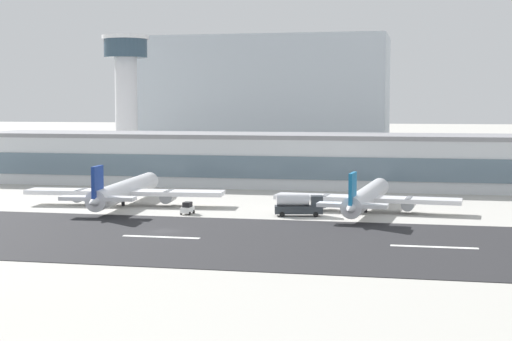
{
  "coord_description": "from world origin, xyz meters",
  "views": [
    {
      "loc": [
        40.11,
        -118.26,
        19.92
      ],
      "look_at": [
        7.22,
        35.49,
        6.83
      ],
      "focal_mm": 56.3,
      "sensor_mm": 36.0,
      "label": 1
    }
  ],
  "objects_px": {
    "control_tower": "(126,84)",
    "service_fuel_truck_0": "(299,205)",
    "distant_hotel_block": "(256,97)",
    "airliner_blue_tail_gate_1": "(366,198)",
    "airliner_navy_tail_gate_0": "(123,191)",
    "service_baggage_tug_1": "(187,208)",
    "terminal_building": "(283,159)"
  },
  "relations": [
    {
      "from": "control_tower",
      "to": "airliner_blue_tail_gate_1",
      "type": "height_order",
      "value": "control_tower"
    },
    {
      "from": "service_baggage_tug_1",
      "to": "airliner_navy_tail_gate_0",
      "type": "bearing_deg",
      "value": -115.71
    },
    {
      "from": "control_tower",
      "to": "distant_hotel_block",
      "type": "bearing_deg",
      "value": 65.14
    },
    {
      "from": "control_tower",
      "to": "distant_hotel_block",
      "type": "xyz_separation_m",
      "value": [
        28.69,
        61.92,
        -3.73
      ]
    },
    {
      "from": "distant_hotel_block",
      "to": "airliner_blue_tail_gate_1",
      "type": "height_order",
      "value": "distant_hotel_block"
    },
    {
      "from": "airliner_navy_tail_gate_0",
      "to": "airliner_blue_tail_gate_1",
      "type": "bearing_deg",
      "value": -94.75
    },
    {
      "from": "airliner_navy_tail_gate_0",
      "to": "service_baggage_tug_1",
      "type": "xyz_separation_m",
      "value": [
        15.73,
        -8.72,
        -1.84
      ]
    },
    {
      "from": "distant_hotel_block",
      "to": "airliner_blue_tail_gate_1",
      "type": "bearing_deg",
      "value": -70.83
    },
    {
      "from": "airliner_blue_tail_gate_1",
      "to": "service_fuel_truck_0",
      "type": "xyz_separation_m",
      "value": [
        -11.31,
        -7.36,
        -0.7
      ]
    },
    {
      "from": "distant_hotel_block",
      "to": "service_baggage_tug_1",
      "type": "bearing_deg",
      "value": -82.32
    },
    {
      "from": "airliner_navy_tail_gate_0",
      "to": "service_baggage_tug_1",
      "type": "distance_m",
      "value": 18.08
    },
    {
      "from": "control_tower",
      "to": "service_fuel_truck_0",
      "type": "bearing_deg",
      "value": -54.43
    },
    {
      "from": "terminal_building",
      "to": "service_baggage_tug_1",
      "type": "bearing_deg",
      "value": -97.91
    },
    {
      "from": "airliner_blue_tail_gate_1",
      "to": "distant_hotel_block",
      "type": "bearing_deg",
      "value": 23.36
    },
    {
      "from": "airliner_navy_tail_gate_0",
      "to": "service_fuel_truck_0",
      "type": "xyz_separation_m",
      "value": [
        35.85,
        -6.93,
        -0.86
      ]
    },
    {
      "from": "control_tower",
      "to": "distant_hotel_block",
      "type": "relative_size",
      "value": 0.42
    },
    {
      "from": "airliner_navy_tail_gate_0",
      "to": "service_fuel_truck_0",
      "type": "height_order",
      "value": "airliner_navy_tail_gate_0"
    },
    {
      "from": "service_baggage_tug_1",
      "to": "control_tower",
      "type": "bearing_deg",
      "value": -150.02
    },
    {
      "from": "terminal_building",
      "to": "airliner_navy_tail_gate_0",
      "type": "distance_m",
      "value": 52.04
    },
    {
      "from": "airliner_navy_tail_gate_0",
      "to": "airliner_blue_tail_gate_1",
      "type": "xyz_separation_m",
      "value": [
        47.15,
        0.43,
        -0.15
      ]
    },
    {
      "from": "service_fuel_truck_0",
      "to": "airliner_navy_tail_gate_0",
      "type": "bearing_deg",
      "value": 156.73
    },
    {
      "from": "service_baggage_tug_1",
      "to": "airliner_blue_tail_gate_1",
      "type": "bearing_deg",
      "value": 109.53
    },
    {
      "from": "airliner_blue_tail_gate_1",
      "to": "service_baggage_tug_1",
      "type": "height_order",
      "value": "airliner_blue_tail_gate_1"
    },
    {
      "from": "control_tower",
      "to": "service_baggage_tug_1",
      "type": "height_order",
      "value": "control_tower"
    },
    {
      "from": "terminal_building",
      "to": "control_tower",
      "type": "bearing_deg",
      "value": 141.95
    },
    {
      "from": "airliner_navy_tail_gate_0",
      "to": "service_baggage_tug_1",
      "type": "height_order",
      "value": "airliner_navy_tail_gate_0"
    },
    {
      "from": "distant_hotel_block",
      "to": "service_fuel_truck_0",
      "type": "distance_m",
      "value": 167.47
    },
    {
      "from": "service_baggage_tug_1",
      "to": "distant_hotel_block",
      "type": "bearing_deg",
      "value": -169.03
    },
    {
      "from": "control_tower",
      "to": "service_baggage_tug_1",
      "type": "distance_m",
      "value": 115.47
    },
    {
      "from": "distant_hotel_block",
      "to": "airliner_blue_tail_gate_1",
      "type": "distance_m",
      "value": 163.65
    },
    {
      "from": "terminal_building",
      "to": "airliner_blue_tail_gate_1",
      "type": "xyz_separation_m",
      "value": [
        23.77,
        -45.93,
        -3.59
      ]
    },
    {
      "from": "distant_hotel_block",
      "to": "service_fuel_truck_0",
      "type": "relative_size",
      "value": 11.2
    }
  ]
}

